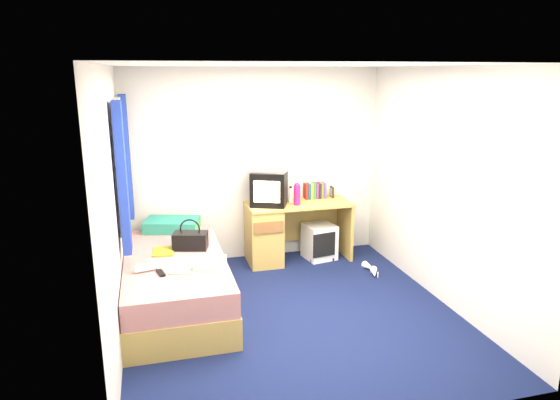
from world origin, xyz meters
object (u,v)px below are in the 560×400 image
object	(u,v)px
white_heels	(372,270)
picture_frame	(332,192)
towel	(210,263)
colour_swatch_fan	(181,273)
handbag	(190,240)
pillow	(172,225)
pink_water_bottle	(297,195)
crt_tv	(269,188)
water_bottle	(146,268)
bed	(176,283)
magazine	(163,251)
remote_control	(161,273)
storage_cube	(319,241)
aerosol_can	(291,195)
vcr	(269,168)

from	to	relation	value
white_heels	picture_frame	bearing A→B (deg)	104.38
towel	colour_swatch_fan	distance (m)	0.30
white_heels	handbag	bearing A→B (deg)	-177.98
pillow	pink_water_bottle	xyz separation A→B (m)	(1.52, -0.03, 0.27)
handbag	colour_swatch_fan	xyz separation A→B (m)	(-0.15, -0.66, -0.09)
pink_water_bottle	handbag	distance (m)	1.53
pink_water_bottle	handbag	bearing A→B (deg)	-154.25
picture_frame	colour_swatch_fan	size ratio (longest dim) A/B	0.64
crt_tv	pink_water_bottle	xyz separation A→B (m)	(0.33, -0.10, -0.09)
water_bottle	towel	bearing A→B (deg)	-5.88
bed	handbag	size ratio (longest dim) A/B	5.10
bed	towel	bearing A→B (deg)	-48.89
bed	water_bottle	distance (m)	0.51
picture_frame	handbag	world-z (taller)	picture_frame
magazine	remote_control	world-z (taller)	remote_control
magazine	colour_swatch_fan	xyz separation A→B (m)	(0.13, -0.62, -0.00)
picture_frame	handbag	distance (m)	2.13
pillow	storage_cube	size ratio (longest dim) A/B	1.35
white_heels	pink_water_bottle	bearing A→B (deg)	142.94
crt_tv	pink_water_bottle	world-z (taller)	crt_tv
crt_tv	aerosol_can	distance (m)	0.31
water_bottle	colour_swatch_fan	distance (m)	0.34
pink_water_bottle	aerosol_can	size ratio (longest dim) A/B	1.32
storage_cube	white_heels	bearing A→B (deg)	-65.67
water_bottle	remote_control	size ratio (longest dim) A/B	1.25
remote_control	towel	bearing A→B (deg)	-7.89
picture_frame	pink_water_bottle	bearing A→B (deg)	-152.84
pink_water_bottle	colour_swatch_fan	world-z (taller)	pink_water_bottle
pink_water_bottle	towel	xyz separation A→B (m)	(-1.23, -1.23, -0.29)
vcr	bed	bearing A→B (deg)	-113.73
picture_frame	water_bottle	world-z (taller)	picture_frame
storage_cube	aerosol_can	world-z (taller)	aerosol_can
vcr	colour_swatch_fan	bearing A→B (deg)	-102.52
remote_control	handbag	bearing A→B (deg)	49.42
bed	picture_frame	bearing A→B (deg)	28.47
pillow	white_heels	bearing A→B (deg)	-14.93
pillow	storage_cube	bearing A→B (deg)	1.02
white_heels	vcr	bearing A→B (deg)	147.90
picture_frame	colour_swatch_fan	world-z (taller)	picture_frame
crt_tv	magazine	bearing A→B (deg)	-126.77
crt_tv	water_bottle	world-z (taller)	crt_tv
colour_swatch_fan	aerosol_can	bearing A→B (deg)	44.68
towel	magazine	xyz separation A→B (m)	(-0.41, 0.54, -0.04)
handbag	water_bottle	world-z (taller)	handbag
towel	white_heels	xyz separation A→B (m)	(2.00, 0.65, -0.55)
towel	remote_control	distance (m)	0.46
vcr	aerosol_can	bearing A→B (deg)	34.44
towel	white_heels	size ratio (longest dim) A/B	0.68
colour_swatch_fan	white_heels	bearing A→B (deg)	17.79
storage_cube	magazine	distance (m)	2.13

